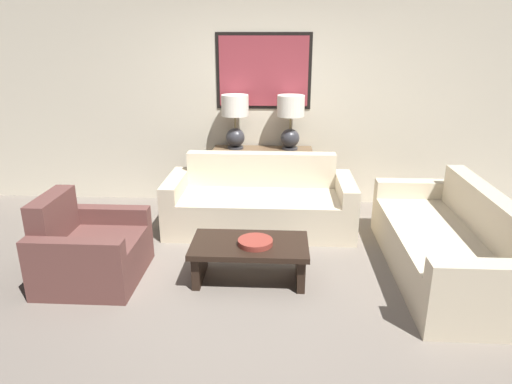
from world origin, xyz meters
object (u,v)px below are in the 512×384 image
(couch_by_back_wall, at_px, (260,205))
(decorative_bowl, at_px, (255,242))
(couch_by_side, at_px, (447,246))
(table_lamp_right, at_px, (291,117))
(coffee_table, at_px, (250,253))
(armchair_near_back_wall, at_px, (89,251))
(table_lamp_left, at_px, (235,116))
(console_table, at_px, (262,178))

(couch_by_back_wall, bearing_deg, decorative_bowl, -89.25)
(couch_by_back_wall, xyz_separation_m, couch_by_side, (1.78, -0.98, 0.00))
(table_lamp_right, height_order, decorative_bowl, table_lamp_right)
(coffee_table, xyz_separation_m, decorative_bowl, (0.05, -0.04, 0.12))
(armchair_near_back_wall, bearing_deg, coffee_table, 1.79)
(couch_by_back_wall, xyz_separation_m, armchair_near_back_wall, (-1.49, -1.25, -0.01))
(table_lamp_left, height_order, couch_by_side, table_lamp_left)
(couch_by_side, height_order, coffee_table, couch_by_side)
(couch_by_side, bearing_deg, coffee_table, -173.08)
(couch_by_side, bearing_deg, couch_by_back_wall, 151.11)
(couch_by_side, xyz_separation_m, coffee_table, (-1.82, -0.22, -0.01))
(table_lamp_left, height_order, couch_by_back_wall, table_lamp_left)
(table_lamp_left, distance_m, decorative_bowl, 2.12)
(coffee_table, relative_size, armchair_near_back_wall, 1.16)
(decorative_bowl, bearing_deg, table_lamp_left, 100.46)
(console_table, distance_m, armchair_near_back_wall, 2.46)
(table_lamp_right, height_order, armchair_near_back_wall, table_lamp_right)
(armchair_near_back_wall, bearing_deg, table_lamp_right, 46.68)
(couch_by_side, bearing_deg, armchair_near_back_wall, -175.35)
(decorative_bowl, bearing_deg, armchair_near_back_wall, -179.64)
(decorative_bowl, bearing_deg, coffee_table, 145.74)
(couch_by_back_wall, bearing_deg, armchair_near_back_wall, -140.14)
(couch_by_side, height_order, armchair_near_back_wall, couch_by_side)
(couch_by_back_wall, relative_size, couch_by_side, 1.00)
(table_lamp_left, xyz_separation_m, table_lamp_right, (0.68, 0.00, 0.00))
(console_table, xyz_separation_m, decorative_bowl, (0.02, -1.94, 0.01))
(couch_by_side, height_order, decorative_bowl, couch_by_side)
(coffee_table, distance_m, decorative_bowl, 0.14)
(console_table, height_order, table_lamp_right, table_lamp_right)
(table_lamp_left, relative_size, decorative_bowl, 2.16)
(coffee_table, xyz_separation_m, armchair_near_back_wall, (-1.46, -0.05, 0.00))
(couch_by_back_wall, distance_m, coffee_table, 1.20)
(couch_by_back_wall, bearing_deg, console_table, 90.00)
(console_table, relative_size, table_lamp_left, 1.86)
(table_lamp_left, bearing_deg, coffee_table, -80.90)
(table_lamp_right, xyz_separation_m, couch_by_side, (1.44, -1.68, -0.90))
(console_table, xyz_separation_m, couch_by_side, (1.78, -1.68, -0.10))
(table_lamp_right, relative_size, decorative_bowl, 2.16)
(table_lamp_left, relative_size, coffee_table, 0.64)
(couch_by_back_wall, height_order, armchair_near_back_wall, couch_by_back_wall)
(decorative_bowl, bearing_deg, couch_by_back_wall, 90.75)
(table_lamp_right, relative_size, couch_by_back_wall, 0.32)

